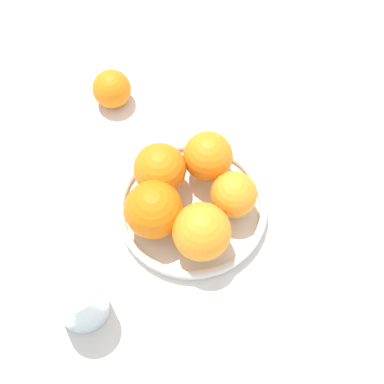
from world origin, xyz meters
name	(u,v)px	position (x,y,z in m)	size (l,w,h in m)	color
ground_plane	(192,211)	(0.00, 0.00, 0.00)	(4.00, 4.00, 0.00)	silver
fruit_bowl	(192,208)	(0.00, 0.00, 0.01)	(0.23, 0.23, 0.02)	silver
orange_pile	(187,194)	(-0.01, 0.00, 0.06)	(0.20, 0.19, 0.08)	orange
stray_orange	(112,89)	(0.10, 0.23, 0.03)	(0.06, 0.06, 0.06)	orange
drinking_glass	(78,298)	(-0.21, 0.04, 0.05)	(0.07, 0.07, 0.11)	silver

